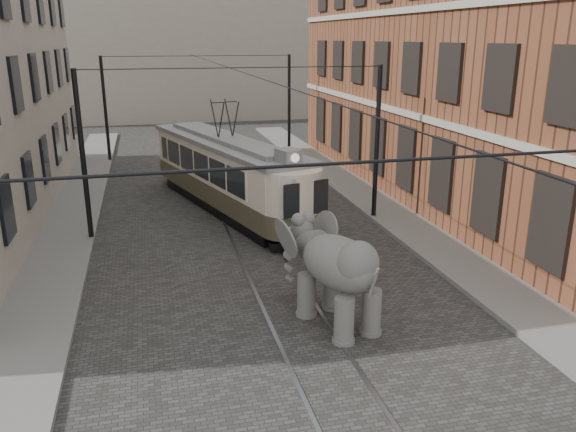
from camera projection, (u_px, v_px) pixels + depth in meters
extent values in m
plane|color=#403E3B|center=(282.00, 294.00, 16.29)|extent=(120.00, 120.00, 0.00)
cube|color=slate|center=(471.00, 272.00, 17.65)|extent=(2.00, 60.00, 0.15)
cube|color=slate|center=(37.00, 317.00, 14.78)|extent=(2.00, 60.00, 0.15)
cube|color=brown|center=(476.00, 60.00, 25.37)|extent=(8.00, 26.00, 12.00)
cube|color=#9F9384|center=(179.00, 37.00, 51.27)|extent=(28.00, 10.00, 14.00)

